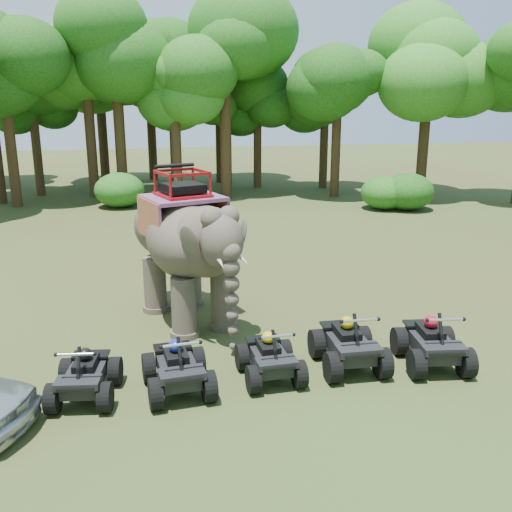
{
  "coord_description": "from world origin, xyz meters",
  "views": [
    {
      "loc": [
        -2.91,
        -11.75,
        5.61
      ],
      "look_at": [
        0.0,
        1.2,
        1.9
      ],
      "focal_mm": 40.0,
      "sensor_mm": 36.0,
      "label": 1
    }
  ],
  "objects": [
    {
      "name": "tree_34",
      "position": [
        -1.15,
        29.0,
        4.89
      ],
      "size": [
        6.85,
        6.85,
        9.79
      ],
      "primitive_type": null,
      "color": "#195114",
      "rests_on": "ground"
    },
    {
      "name": "tree_27",
      "position": [
        3.26,
        26.71,
        4.94
      ],
      "size": [
        6.92,
        6.92,
        9.89
      ],
      "primitive_type": null,
      "color": "#195114",
      "rests_on": "ground"
    },
    {
      "name": "tree_26",
      "position": [
        -4.87,
        22.54,
        4.51
      ],
      "size": [
        6.32,
        6.32,
        9.02
      ],
      "primitive_type": null,
      "color": "#195114",
      "rests_on": "ground"
    },
    {
      "name": "tree_2",
      "position": [
        8.79,
        19.51,
        3.84
      ],
      "size": [
        5.37,
        5.37,
        7.67
      ],
      "primitive_type": null,
      "color": "#195114",
      "rests_on": "ground"
    },
    {
      "name": "tree_31",
      "position": [
        -3.23,
        21.66,
        4.92
      ],
      "size": [
        6.89,
        6.89,
        9.85
      ],
      "primitive_type": null,
      "color": "#195114",
      "rests_on": "ground"
    },
    {
      "name": "elephant",
      "position": [
        -1.58,
        2.25,
        1.98
      ],
      "size": [
        3.38,
        5.12,
        3.96
      ],
      "primitive_type": null,
      "rotation": [
        0.0,
        0.0,
        0.3
      ],
      "color": "#4B4037",
      "rests_on": "ground"
    },
    {
      "name": "ground",
      "position": [
        0.0,
        0.0,
        0.0
      ],
      "size": [
        110.0,
        110.0,
        0.0
      ],
      "primitive_type": "plane",
      "color": "#47381E",
      "rests_on": "ground"
    },
    {
      "name": "tree_29",
      "position": [
        -4.43,
        28.74,
        5.28
      ],
      "size": [
        7.39,
        7.39,
        10.56
      ],
      "primitive_type": null,
      "color": "#195114",
      "rests_on": "ground"
    },
    {
      "name": "tree_3",
      "position": [
        13.47,
        18.05,
        4.79
      ],
      "size": [
        6.7,
        6.7,
        9.58
      ],
      "primitive_type": null,
      "color": "#195114",
      "rests_on": "ground"
    },
    {
      "name": "tree_32",
      "position": [
        9.24,
        22.84,
        3.65
      ],
      "size": [
        5.12,
        5.12,
        7.31
      ],
      "primitive_type": null,
      "color": "#195114",
      "rests_on": "ground"
    },
    {
      "name": "tree_37",
      "position": [
        -0.2,
        20.52,
        4.04
      ],
      "size": [
        5.66,
        5.66,
        8.08
      ],
      "primitive_type": null,
      "color": "#195114",
      "rests_on": "ground"
    },
    {
      "name": "tree_28",
      "position": [
        3.24,
        23.76,
        3.55
      ],
      "size": [
        4.97,
        4.97,
        7.1
      ],
      "primitive_type": null,
      "color": "#195114",
      "rests_on": "ground"
    },
    {
      "name": "tree_1",
      "position": [
        5.2,
        23.96,
        3.37
      ],
      "size": [
        4.71,
        4.71,
        6.73
      ],
      "primitive_type": null,
      "color": "#195114",
      "rests_on": "ground"
    },
    {
      "name": "atv_3",
      "position": [
        1.48,
        -1.26,
        0.67
      ],
      "size": [
        1.4,
        1.87,
        1.35
      ],
      "primitive_type": null,
      "rotation": [
        0.0,
        0.0,
        -0.04
      ],
      "color": "black",
      "rests_on": "ground"
    },
    {
      "name": "tree_33",
      "position": [
        2.58,
        20.58,
        5.28
      ],
      "size": [
        7.39,
        7.39,
        10.55
      ],
      "primitive_type": null,
      "color": "#195114",
      "rests_on": "ground"
    },
    {
      "name": "atv_1",
      "position": [
        -2.18,
        -1.5,
        0.64
      ],
      "size": [
        1.37,
        1.8,
        1.27
      ],
      "primitive_type": null,
      "rotation": [
        0.0,
        0.0,
        0.07
      ],
      "color": "black",
      "rests_on": "ground"
    },
    {
      "name": "atv_2",
      "position": [
        -0.29,
        -1.38,
        0.59
      ],
      "size": [
        1.2,
        1.62,
        1.19
      ],
      "primitive_type": null,
      "rotation": [
        0.0,
        0.0,
        0.02
      ],
      "color": "black",
      "rests_on": "ground"
    },
    {
      "name": "atv_4",
      "position": [
        3.26,
        -1.57,
        0.66
      ],
      "size": [
        1.56,
        1.96,
        1.32
      ],
      "primitive_type": null,
      "rotation": [
        0.0,
        0.0,
        -0.15
      ],
      "color": "black",
      "rests_on": "ground"
    },
    {
      "name": "tree_30",
      "position": [
        -8.74,
        20.15,
        4.0
      ],
      "size": [
        5.61,
        5.61,
        8.01
      ],
      "primitive_type": null,
      "color": "#195114",
      "rests_on": "ground"
    },
    {
      "name": "atv_0",
      "position": [
        -3.94,
        -1.38,
        0.6
      ],
      "size": [
        1.42,
        1.78,
        1.2
      ],
      "primitive_type": null,
      "rotation": [
        0.0,
        0.0,
        -0.16
      ],
      "color": "black",
      "rests_on": "ground"
    },
    {
      "name": "tree_0",
      "position": [
        0.0,
        24.58,
        3.66
      ],
      "size": [
        5.12,
        5.12,
        7.31
      ],
      "primitive_type": null,
      "color": "#195114",
      "rests_on": "ground"
    },
    {
      "name": "tree_38",
      "position": [
        -8.01,
        23.72,
        3.57
      ],
      "size": [
        5.0,
        5.0,
        7.14
      ],
      "primitive_type": null,
      "color": "#195114",
      "rests_on": "ground"
    }
  ]
}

